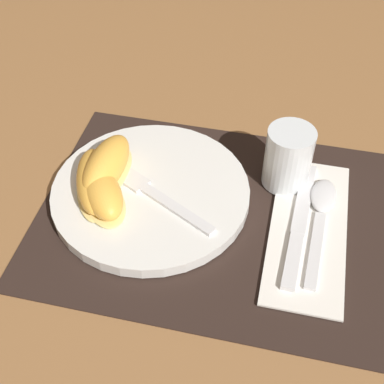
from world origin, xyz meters
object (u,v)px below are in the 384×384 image
fork (148,190)px  citrus_wedge_0 (106,167)px  plate (151,193)px  juice_glass (288,160)px  spoon (321,209)px  knife (299,225)px  citrus_wedge_1 (94,182)px  citrus_wedge_2 (103,195)px

fork → citrus_wedge_0: (-0.06, 0.01, 0.02)m
plate → citrus_wedge_0: (-0.06, 0.01, 0.03)m
juice_glass → spoon: (0.05, -0.05, -0.03)m
knife → citrus_wedge_1: 0.27m
spoon → citrus_wedge_1: size_ratio=1.39×
citrus_wedge_1 → spoon: bearing=7.7°
spoon → fork: (-0.22, -0.03, 0.01)m
knife → citrus_wedge_0: 0.26m
spoon → citrus_wedge_0: 0.29m
knife → fork: size_ratio=1.20×
juice_glass → citrus_wedge_1: size_ratio=0.66×
fork → knife: bearing=-1.5°
fork → juice_glass: bearing=23.8°
plate → spoon: (0.22, 0.02, -0.00)m
knife → citrus_wedge_0: size_ratio=1.73×
citrus_wedge_2 → citrus_wedge_0: bearing=103.1°
spoon → citrus_wedge_1: 0.30m
juice_glass → citrus_wedge_1: bearing=-159.8°
citrus_wedge_1 → knife: bearing=1.7°
juice_glass → citrus_wedge_1: juice_glass is taller
spoon → citrus_wedge_2: bearing=-167.5°
plate → citrus_wedge_0: 0.07m
fork → citrus_wedge_0: size_ratio=1.44×
plate → knife: plate is taller
citrus_wedge_2 → spoon: bearing=12.5°
plate → spoon: bearing=5.3°
fork → spoon: bearing=6.7°
fork → citrus_wedge_0: bearing=168.5°
juice_glass → plate: bearing=-157.6°
spoon → citrus_wedge_1: citrus_wedge_1 is taller
knife → citrus_wedge_0: (-0.26, 0.02, 0.03)m
knife → spoon: bearing=50.7°
citrus_wedge_0 → citrus_wedge_2: (0.01, -0.05, -0.00)m
citrus_wedge_0 → citrus_wedge_2: 0.05m
fork → citrus_wedge_1: bearing=-169.3°
plate → spoon: 0.22m
knife → citrus_wedge_1: bearing=-178.3°
juice_glass → fork: (-0.17, -0.08, -0.02)m
plate → citrus_wedge_1: bearing=-165.1°
juice_glass → fork: 0.19m
juice_glass → citrus_wedge_0: size_ratio=0.70×
citrus_wedge_0 → citrus_wedge_1: (-0.01, -0.02, -0.00)m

